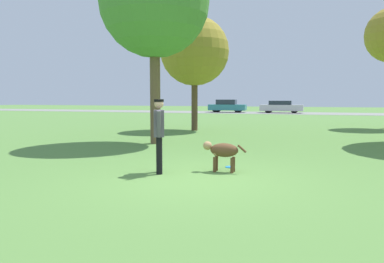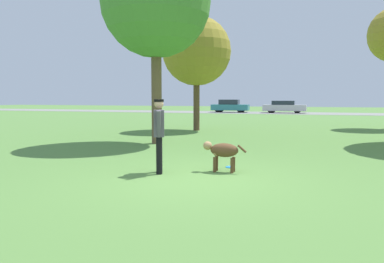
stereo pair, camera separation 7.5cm
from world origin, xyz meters
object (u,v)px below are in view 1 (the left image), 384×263
(tree_near_left, at_px, (154,3))
(person, at_px, (159,130))
(dog, at_px, (222,151))
(frisbee, at_px, (230,167))
(tree_mid_center, at_px, (195,51))
(parked_car_teal, at_px, (227,106))
(parked_car_silver, at_px, (281,107))

(tree_near_left, bearing_deg, person, -66.09)
(dog, bearing_deg, frisbee, -96.32)
(person, bearing_deg, tree_mid_center, 171.14)
(dog, distance_m, tree_near_left, 7.03)
(person, distance_m, frisbee, 1.96)
(parked_car_teal, relative_size, parked_car_silver, 0.92)
(parked_car_teal, bearing_deg, tree_near_left, -84.79)
(person, xyz_separation_m, parked_car_teal, (-5.54, 32.73, -0.26))
(frisbee, distance_m, parked_car_teal, 32.37)
(tree_near_left, bearing_deg, tree_mid_center, 92.34)
(parked_car_teal, bearing_deg, person, -82.12)
(person, bearing_deg, dog, 91.71)
(person, relative_size, dog, 1.64)
(dog, xyz_separation_m, parked_car_teal, (-6.80, 32.18, 0.23))
(dog, relative_size, tree_near_left, 0.14)
(frisbee, height_order, parked_car_teal, parked_car_teal)
(tree_mid_center, height_order, parked_car_silver, tree_mid_center)
(person, relative_size, tree_mid_center, 0.29)
(frisbee, bearing_deg, person, -140.36)
(frisbee, relative_size, tree_mid_center, 0.04)
(frisbee, relative_size, parked_car_silver, 0.05)
(person, xyz_separation_m, dog, (1.26, 0.55, -0.48))
(person, relative_size, parked_car_teal, 0.39)
(parked_car_silver, bearing_deg, tree_mid_center, -95.82)
(dog, height_order, tree_mid_center, tree_mid_center)
(parked_car_teal, distance_m, parked_car_silver, 5.77)
(person, height_order, tree_mid_center, tree_mid_center)
(tree_mid_center, xyz_separation_m, parked_car_teal, (-3.17, 22.45, -3.18))
(frisbee, height_order, parked_car_silver, parked_car_silver)
(tree_near_left, xyz_separation_m, parked_car_silver, (2.38, 27.97, -4.24))
(person, distance_m, tree_near_left, 6.59)
(frisbee, distance_m, parked_car_silver, 31.72)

